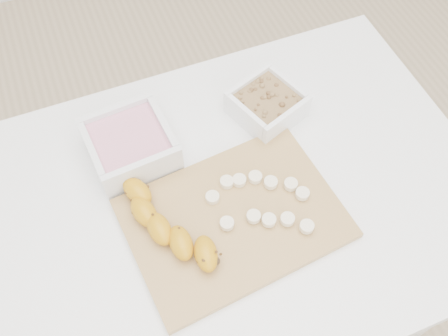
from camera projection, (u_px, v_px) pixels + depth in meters
name	position (u px, v px, depth m)	size (l,w,h in m)	color
ground	(227.00, 309.00, 1.59)	(3.50, 3.50, 0.00)	#C6AD89
table	(229.00, 219.00, 1.04)	(1.00, 0.70, 0.75)	white
bowl_yogurt	(130.00, 145.00, 0.98)	(0.17, 0.17, 0.07)	white
bowl_granola	(267.00, 104.00, 1.04)	(0.16, 0.16, 0.06)	white
cutting_board	(234.00, 219.00, 0.93)	(0.39, 0.28, 0.01)	#AC8D4E
banana	(169.00, 226.00, 0.89)	(0.06, 0.23, 0.04)	#BF810D
banana_slices	(262.00, 200.00, 0.93)	(0.19, 0.17, 0.02)	#F5E5BE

